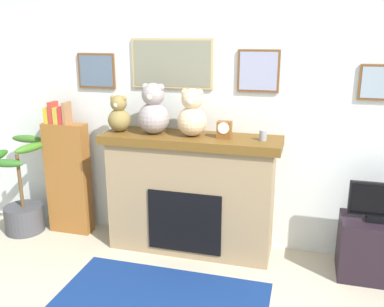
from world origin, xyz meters
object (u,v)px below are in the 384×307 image
Objects in this scene: teddy_bear_grey at (119,115)px; candle_jar at (263,135)px; teddy_bear_brown at (153,111)px; tv_stand at (375,249)px; potted_plant at (23,205)px; teddy_bear_tan at (192,115)px; television at (381,203)px; fireplace at (191,193)px; bookshelf at (68,175)px; mantel_clock at (224,130)px.

candle_jar is at bearing 0.02° from teddy_bear_grey.
candle_jar is 0.19× the size of teddy_bear_brown.
potted_plant is at bearing -179.15° from tv_stand.
potted_plant is 1.68× the size of tv_stand.
teddy_bear_grey is 0.71m from teddy_bear_tan.
teddy_bear_grey is at bearing 178.62° from television.
tv_stand is 0.42m from television.
teddy_bear_tan is at bearing 0.01° from teddy_bear_brown.
teddy_bear_grey is (-0.69, -0.02, 0.71)m from fireplace.
bookshelf is 4.01× the size of teddy_bear_grey.
candle_jar is 0.34m from mantel_clock.
teddy_bear_tan reaches higher than mantel_clock.
candle_jar is 0.21× the size of teddy_bear_tan.
mantel_clock is (-1.33, 0.05, 0.94)m from tv_stand.
television is 1.43m from mantel_clock.
tv_stand is (2.96, -0.10, -0.36)m from bookshelf.
teddy_bear_tan is (0.37, 0.00, -0.02)m from teddy_bear_brown.
bookshelf is 2.97m from television.
teddy_bear_tan is (0.02, -0.02, 0.75)m from fireplace.
fireplace is 18.33× the size of candle_jar.
teddy_bear_brown is 1.08× the size of teddy_bear_tan.
bookshelf reaches higher than fireplace.
tv_stand is at bearing -1.93° from teddy_bear_tan.
bookshelf is 15.36× the size of candle_jar.
candle_jar is at bearing 0.03° from teddy_bear_brown.
teddy_bear_tan reaches higher than bookshelf.
candle_jar is at bearing 2.49° from potted_plant.
potted_plant reaches higher than tv_stand.
mantel_clock reaches higher than potted_plant.
television is at bearing -1.96° from bookshelf.
teddy_bear_brown is (0.34, -0.00, 0.05)m from teddy_bear_grey.
television is at bearing -3.27° from candle_jar.
potted_plant is 6.67× the size of mantel_clock.
mantel_clock is 0.32× the size of teddy_bear_brown.
television is at bearing -90.00° from tv_stand.
bookshelf reaches higher than potted_plant.
teddy_bear_grey is at bearing 179.97° from teddy_bear_brown.
bookshelf is at bearing 17.82° from potted_plant.
potted_plant is 1.48m from teddy_bear_grey.
bookshelf is 2.96× the size of teddy_bear_brown.
bookshelf is 2.66× the size of television.
fireplace is at bearing 177.45° from tv_stand.
teddy_bear_grey is (-1.00, 0.00, 0.08)m from mantel_clock.
tv_stand is 1.28× the size of teddy_bear_brown.
tv_stand is at bearing -2.55° from fireplace.
teddy_bear_tan is at bearing 3.35° from potted_plant.
mantel_clock is 1.01m from teddy_bear_grey.
candle_jar is at bearing 176.81° from tv_stand.
teddy_bear_brown is (1.44, 0.11, 1.04)m from potted_plant.
teddy_bear_grey is at bearing 5.51° from potted_plant.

